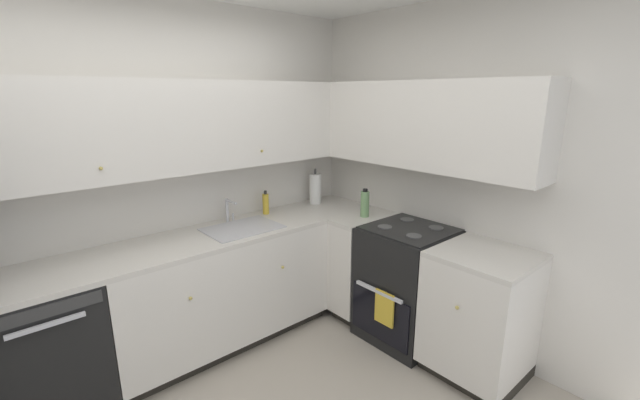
{
  "coord_description": "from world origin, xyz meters",
  "views": [
    {
      "loc": [
        -0.87,
        -1.41,
        1.93
      ],
      "look_at": [
        0.99,
        0.71,
        1.19
      ],
      "focal_mm": 22.72,
      "sensor_mm": 36.0,
      "label": 1
    }
  ],
  "objects_px": {
    "soap_bottle": "(266,204)",
    "oil_bottle": "(365,204)",
    "dishwasher": "(47,350)",
    "paper_towel_roll": "(315,189)",
    "oven_range": "(407,283)"
  },
  "relations": [
    {
      "from": "oven_range",
      "to": "paper_towel_roll",
      "type": "bearing_deg",
      "value": 93.03
    },
    {
      "from": "dishwasher",
      "to": "paper_towel_roll",
      "type": "height_order",
      "value": "paper_towel_roll"
    },
    {
      "from": "paper_towel_roll",
      "to": "oil_bottle",
      "type": "height_order",
      "value": "paper_towel_roll"
    },
    {
      "from": "oil_bottle",
      "to": "soap_bottle",
      "type": "bearing_deg",
      "value": 133.36
    },
    {
      "from": "soap_bottle",
      "to": "oil_bottle",
      "type": "xyz_separation_m",
      "value": [
        0.59,
        -0.62,
        0.02
      ]
    },
    {
      "from": "soap_bottle",
      "to": "oil_bottle",
      "type": "distance_m",
      "value": 0.85
    },
    {
      "from": "oven_range",
      "to": "oil_bottle",
      "type": "bearing_deg",
      "value": 92.29
    },
    {
      "from": "dishwasher",
      "to": "oil_bottle",
      "type": "bearing_deg",
      "value": -10.84
    },
    {
      "from": "oven_range",
      "to": "soap_bottle",
      "type": "xyz_separation_m",
      "value": [
        -0.6,
        1.08,
        0.54
      ]
    },
    {
      "from": "oven_range",
      "to": "paper_towel_roll",
      "type": "distance_m",
      "value": 1.21
    },
    {
      "from": "oil_bottle",
      "to": "dishwasher",
      "type": "bearing_deg",
      "value": 169.16
    },
    {
      "from": "paper_towel_roll",
      "to": "dishwasher",
      "type": "bearing_deg",
      "value": -175.93
    },
    {
      "from": "oil_bottle",
      "to": "oven_range",
      "type": "bearing_deg",
      "value": -87.71
    },
    {
      "from": "soap_bottle",
      "to": "oil_bottle",
      "type": "bearing_deg",
      "value": -46.64
    },
    {
      "from": "oven_range",
      "to": "paper_towel_roll",
      "type": "height_order",
      "value": "paper_towel_roll"
    }
  ]
}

